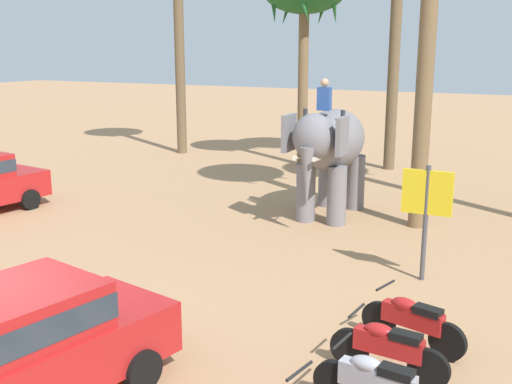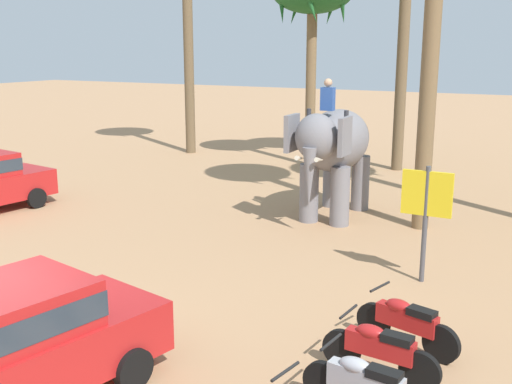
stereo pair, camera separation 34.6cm
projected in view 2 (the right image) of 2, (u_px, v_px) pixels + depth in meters
name	position (u px, v px, depth m)	size (l,w,h in m)	color
car_sedan_foreground	(10.00, 343.00, 8.08)	(2.52, 4.36, 1.70)	red
elephant_with_mahout	(334.00, 147.00, 17.01)	(1.70, 3.89, 3.88)	slate
motorcycle_far_in_row	(380.00, 349.00, 8.87)	(1.80, 0.55, 0.94)	black
motorcycle_end_of_row	(406.00, 322.00, 9.75)	(1.76, 0.69, 0.94)	black
signboard_yellow	(426.00, 201.00, 12.31)	(1.00, 0.10, 2.40)	#4C4C51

